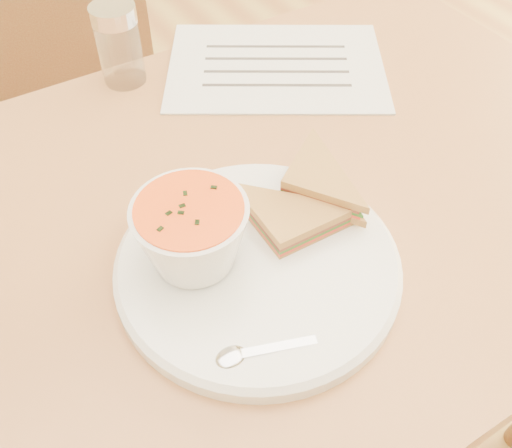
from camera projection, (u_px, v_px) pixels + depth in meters
floor at (268, 429)px, 1.26m from camera, size 5.00×6.00×0.01m
dining_table at (271, 343)px, 0.98m from camera, size 1.00×0.70×0.75m
chair_far at (87, 130)px, 1.26m from camera, size 0.46×0.46×0.88m
plate at (258, 266)px, 0.61m from camera, size 0.35×0.35×0.02m
soup_bowl at (192, 237)px, 0.57m from camera, size 0.14×0.14×0.08m
sandwich_half_a at (280, 254)px, 0.59m from camera, size 0.11×0.11×0.03m
sandwich_half_b at (280, 191)px, 0.63m from camera, size 0.14×0.14×0.03m
spoon at (279, 347)px, 0.53m from camera, size 0.16×0.08×0.01m
paper_menu at (276, 66)px, 0.87m from camera, size 0.40×0.37×0.00m
condiment_shaker at (119, 45)px, 0.80m from camera, size 0.07×0.07×0.12m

